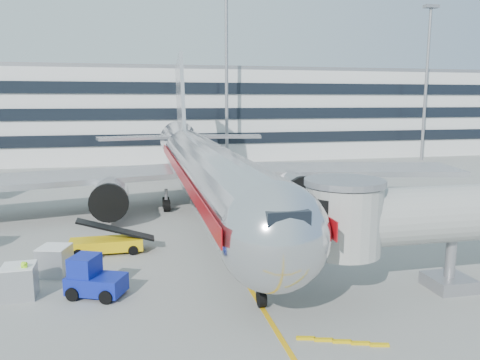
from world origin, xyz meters
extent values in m
plane|color=gray|center=(0.00, 0.00, 0.00)|extent=(180.00, 180.00, 0.00)
cube|color=#DC9E0B|center=(0.00, 10.00, 0.01)|extent=(0.25, 70.00, 0.01)
cylinder|color=silver|center=(0.00, 8.00, 4.20)|extent=(5.00, 36.00, 5.00)
sphere|color=silver|center=(0.00, -10.00, 4.20)|extent=(5.00, 5.00, 5.00)
cone|color=silver|center=(0.00, 31.00, 4.80)|extent=(5.00, 10.00, 5.00)
cube|color=black|center=(0.00, -11.50, 5.33)|extent=(1.80, 1.20, 0.90)
cube|color=#B7B7BC|center=(13.00, 13.50, 3.40)|extent=(24.95, 12.07, 0.50)
cube|color=#B7B7BC|center=(-13.00, 13.50, 3.40)|extent=(24.95, 12.07, 0.50)
cylinder|color=#99999E|center=(8.00, 10.00, 2.20)|extent=(3.00, 4.20, 3.00)
cylinder|color=#99999E|center=(-8.00, 10.00, 2.20)|extent=(3.00, 4.20, 3.00)
cylinder|color=black|center=(8.00, 8.00, 2.20)|extent=(3.10, 0.50, 3.10)
cylinder|color=black|center=(-8.00, 8.00, 2.20)|extent=(3.10, 0.50, 3.10)
cube|color=#B7B7BC|center=(0.00, 31.50, 9.20)|extent=(0.45, 9.39, 13.72)
cube|color=#B7B7BC|center=(5.50, 32.00, 5.40)|extent=(10.41, 4.94, 0.35)
cube|color=#B7B7BC|center=(-5.50, 32.00, 5.40)|extent=(10.41, 4.94, 0.35)
cylinder|color=gray|center=(0.00, -8.00, 0.90)|extent=(0.24, 0.24, 1.80)
cylinder|color=black|center=(0.00, -8.00, 0.45)|extent=(0.35, 0.90, 0.90)
cylinder|color=gray|center=(3.20, 14.00, 1.00)|extent=(0.30, 0.30, 2.00)
cylinder|color=gray|center=(-3.20, 14.00, 1.00)|extent=(0.30, 0.30, 2.00)
cube|color=#9D0B10|center=(2.52, 8.00, 4.50)|extent=(0.06, 38.00, 0.90)
cube|color=#9D0B10|center=(-2.52, 8.00, 4.50)|extent=(0.06, 38.00, 0.90)
cylinder|color=#A8A8A3|center=(10.50, -8.00, 4.20)|extent=(13.00, 3.00, 3.00)
cylinder|color=#A8A8A3|center=(4.20, -8.00, 4.20)|extent=(3.80, 3.80, 3.40)
cylinder|color=gray|center=(4.20, -8.00, 6.10)|extent=(4.00, 4.00, 0.30)
cube|color=black|center=(2.90, -8.00, 4.20)|extent=(1.40, 2.60, 2.60)
cylinder|color=gray|center=(10.50, -8.00, 1.60)|extent=(0.56, 0.56, 3.20)
cube|color=gray|center=(10.50, -8.00, 0.35)|extent=(2.20, 2.20, 0.70)
cylinder|color=black|center=(9.60, -8.00, 0.35)|extent=(0.35, 0.70, 0.70)
cylinder|color=black|center=(11.40, -8.00, 0.35)|extent=(0.35, 0.70, 0.70)
cube|color=silver|center=(0.00, 58.00, 7.50)|extent=(150.00, 24.00, 15.00)
cube|color=black|center=(0.00, 45.90, 4.00)|extent=(150.00, 0.30, 1.80)
cube|color=black|center=(0.00, 45.90, 8.00)|extent=(150.00, 0.30, 1.80)
cube|color=black|center=(0.00, 45.90, 12.00)|extent=(150.00, 0.30, 1.80)
cube|color=gray|center=(0.00, 58.00, 15.30)|extent=(150.00, 24.00, 0.60)
cylinder|color=gray|center=(8.00, 42.00, 12.50)|extent=(0.50, 0.50, 25.00)
cylinder|color=gray|center=(42.00, 42.00, 12.50)|extent=(0.50, 0.50, 25.00)
cube|color=gray|center=(42.00, 42.00, 25.20)|extent=(2.40, 1.20, 0.50)
cube|color=#DAB009|center=(-7.94, 2.27, 0.60)|extent=(4.76, 1.73, 0.76)
cube|color=black|center=(-7.94, 2.27, 1.57)|extent=(5.00, 1.19, 1.66)
cylinder|color=black|center=(-9.67, 3.03, 0.32)|extent=(0.65, 0.30, 0.65)
cylinder|color=black|center=(-9.67, 1.52, 0.32)|extent=(0.65, 0.30, 0.65)
cylinder|color=black|center=(-6.20, 3.03, 0.32)|extent=(0.65, 0.30, 0.65)
cylinder|color=black|center=(-6.20, 1.52, 0.32)|extent=(0.65, 0.30, 0.65)
cube|color=#0D1C91|center=(-8.03, -4.86, 0.67)|extent=(3.28, 2.66, 0.92)
cube|color=#0D1C91|center=(-8.59, -4.62, 1.59)|extent=(1.75, 1.90, 1.13)
cube|color=black|center=(-8.59, -4.62, 1.95)|extent=(1.57, 1.67, 0.10)
cylinder|color=black|center=(-8.56, -3.79, 0.36)|extent=(0.78, 0.57, 0.72)
cylinder|color=black|center=(-9.19, -5.19, 0.36)|extent=(0.78, 0.57, 0.72)
cylinder|color=black|center=(-6.88, -4.54, 0.36)|extent=(0.78, 0.57, 0.72)
cylinder|color=black|center=(-7.50, -5.94, 0.36)|extent=(0.78, 0.57, 0.72)
cube|color=#A5A7AC|center=(-11.90, -4.16, 0.83)|extent=(1.67, 1.67, 1.67)
cube|color=white|center=(-11.90, -4.16, 1.69)|extent=(1.67, 1.67, 0.06)
cube|color=#A5A7AC|center=(-10.64, -1.19, 0.84)|extent=(2.01, 2.01, 1.67)
cube|color=white|center=(-10.64, -1.19, 1.69)|extent=(2.01, 2.01, 0.06)
imported|color=#AAFF1A|center=(-11.48, -4.54, 1.01)|extent=(0.87, 0.86, 2.02)
camera|label=1|loc=(-5.77, -28.98, 10.07)|focal=35.00mm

